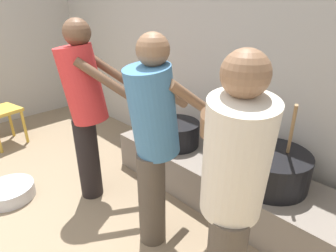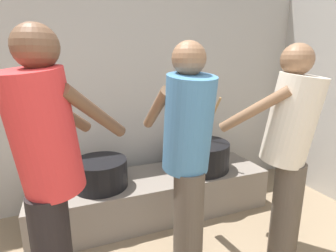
{
  "view_description": "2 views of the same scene",
  "coord_description": "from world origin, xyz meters",
  "px_view_note": "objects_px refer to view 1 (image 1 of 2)",
  "views": [
    {
      "loc": [
        2.01,
        0.2,
        1.69
      ],
      "look_at": [
        0.77,
        1.41,
        0.93
      ],
      "focal_mm": 29.93,
      "sensor_mm": 36.0,
      "label": 1
    },
    {
      "loc": [
        0.05,
        -0.11,
        1.42
      ],
      "look_at": [
        0.68,
        1.5,
        1.0
      ],
      "focal_mm": 28.1,
      "sensor_mm": 36.0,
      "label": 2
    }
  ],
  "objects_px": {
    "cooking_pot_secondary": "(177,133)",
    "cook_in_cream_shirt": "(232,190)",
    "cook_in_blue_shirt": "(154,135)",
    "metal_mixing_bowl": "(10,192)",
    "cook_in_red_shirt": "(85,104)",
    "cooking_pot_main": "(271,168)"
  },
  "relations": [
    {
      "from": "cooking_pot_main",
      "to": "cook_in_blue_shirt",
      "type": "xyz_separation_m",
      "value": [
        -0.5,
        -0.76,
        0.36
      ]
    },
    {
      "from": "cooking_pot_main",
      "to": "cook_in_red_shirt",
      "type": "distance_m",
      "value": 1.59
    },
    {
      "from": "cook_in_blue_shirt",
      "to": "cook_in_red_shirt",
      "type": "bearing_deg",
      "value": -176.06
    },
    {
      "from": "metal_mixing_bowl",
      "to": "cook_in_cream_shirt",
      "type": "bearing_deg",
      "value": 15.02
    },
    {
      "from": "cook_in_cream_shirt",
      "to": "cook_in_red_shirt",
      "type": "xyz_separation_m",
      "value": [
        -1.5,
        0.07,
        0.04
      ]
    },
    {
      "from": "cooking_pot_secondary",
      "to": "cook_in_red_shirt",
      "type": "distance_m",
      "value": 0.93
    },
    {
      "from": "cooking_pot_secondary",
      "to": "cook_in_cream_shirt",
      "type": "bearing_deg",
      "value": -35.63
    },
    {
      "from": "cooking_pot_main",
      "to": "metal_mixing_bowl",
      "type": "height_order",
      "value": "cooking_pot_main"
    },
    {
      "from": "cooking_pot_main",
      "to": "cook_in_blue_shirt",
      "type": "relative_size",
      "value": 0.47
    },
    {
      "from": "cooking_pot_secondary",
      "to": "cook_in_cream_shirt",
      "type": "height_order",
      "value": "cook_in_cream_shirt"
    },
    {
      "from": "cooking_pot_main",
      "to": "cook_in_cream_shirt",
      "type": "height_order",
      "value": "cook_in_cream_shirt"
    },
    {
      "from": "cook_in_blue_shirt",
      "to": "metal_mixing_bowl",
      "type": "bearing_deg",
      "value": -152.97
    },
    {
      "from": "cooking_pot_main",
      "to": "cooking_pot_secondary",
      "type": "bearing_deg",
      "value": -177.26
    },
    {
      "from": "cook_in_red_shirt",
      "to": "metal_mixing_bowl",
      "type": "xyz_separation_m",
      "value": [
        -0.51,
        -0.61,
        -0.85
      ]
    },
    {
      "from": "cook_in_red_shirt",
      "to": "cook_in_cream_shirt",
      "type": "bearing_deg",
      "value": -2.76
    },
    {
      "from": "cooking_pot_main",
      "to": "cook_in_cream_shirt",
      "type": "relative_size",
      "value": 0.47
    },
    {
      "from": "cooking_pot_main",
      "to": "cooking_pot_secondary",
      "type": "height_order",
      "value": "cooking_pot_main"
    },
    {
      "from": "cook_in_cream_shirt",
      "to": "cook_in_blue_shirt",
      "type": "relative_size",
      "value": 1.0
    },
    {
      "from": "cook_in_red_shirt",
      "to": "metal_mixing_bowl",
      "type": "height_order",
      "value": "cook_in_red_shirt"
    },
    {
      "from": "cooking_pot_main",
      "to": "cooking_pot_secondary",
      "type": "relative_size",
      "value": 1.6
    },
    {
      "from": "cook_in_red_shirt",
      "to": "cooking_pot_secondary",
      "type": "bearing_deg",
      "value": 66.51
    },
    {
      "from": "cook_in_blue_shirt",
      "to": "cooking_pot_main",
      "type": "bearing_deg",
      "value": 56.37
    }
  ]
}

